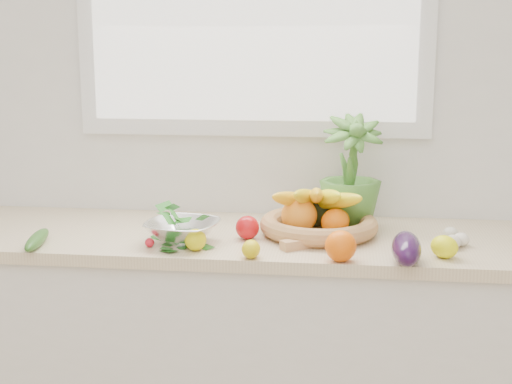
# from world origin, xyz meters

# --- Properties ---
(back_wall) EXTENTS (4.50, 0.02, 2.70)m
(back_wall) POSITION_xyz_m (0.00, 2.25, 1.35)
(back_wall) COLOR white
(back_wall) RESTS_ON ground
(counter_cabinet) EXTENTS (2.20, 0.58, 0.86)m
(counter_cabinet) POSITION_xyz_m (0.00, 1.95, 0.43)
(counter_cabinet) COLOR silver
(counter_cabinet) RESTS_ON ground
(countertop) EXTENTS (2.24, 0.62, 0.04)m
(countertop) POSITION_xyz_m (0.00, 1.95, 0.88)
(countertop) COLOR beige
(countertop) RESTS_ON counter_cabinet
(orange_loose) EXTENTS (0.12, 0.12, 0.09)m
(orange_loose) POSITION_xyz_m (0.34, 1.67, 0.95)
(orange_loose) COLOR #FF6308
(orange_loose) RESTS_ON countertop
(lemon_a) EXTENTS (0.07, 0.09, 0.07)m
(lemon_a) POSITION_xyz_m (-0.12, 1.73, 0.93)
(lemon_a) COLOR #D8CF0B
(lemon_a) RESTS_ON countertop
(lemon_b) EXTENTS (0.06, 0.07, 0.06)m
(lemon_b) POSITION_xyz_m (0.07, 1.67, 0.93)
(lemon_b) COLOR yellow
(lemon_b) RESTS_ON countertop
(lemon_c) EXTENTS (0.11, 0.11, 0.07)m
(lemon_c) POSITION_xyz_m (0.65, 1.74, 0.93)
(lemon_c) COLOR #F9FB0D
(lemon_c) RESTS_ON countertop
(apple) EXTENTS (0.08, 0.08, 0.08)m
(apple) POSITION_xyz_m (0.03, 1.88, 0.94)
(apple) COLOR red
(apple) RESTS_ON countertop
(ginger) EXTENTS (0.10, 0.09, 0.03)m
(ginger) POSITION_xyz_m (0.19, 1.78, 0.92)
(ginger) COLOR tan
(ginger) RESTS_ON countertop
(garlic_a) EXTENTS (0.06, 0.06, 0.04)m
(garlic_a) POSITION_xyz_m (0.70, 1.96, 0.92)
(garlic_a) COLOR white
(garlic_a) RESTS_ON countertop
(garlic_b) EXTENTS (0.05, 0.05, 0.04)m
(garlic_b) POSITION_xyz_m (0.72, 1.88, 0.92)
(garlic_b) COLOR silver
(garlic_b) RESTS_ON countertop
(garlic_c) EXTENTS (0.06, 0.06, 0.04)m
(garlic_c) POSITION_xyz_m (0.69, 1.85, 0.92)
(garlic_c) COLOR silver
(garlic_c) RESTS_ON countertop
(eggplant) EXTENTS (0.09, 0.23, 0.09)m
(eggplant) POSITION_xyz_m (0.53, 1.67, 0.95)
(eggplant) COLOR #2A0E36
(eggplant) RESTS_ON countertop
(cucumber) EXTENTS (0.08, 0.24, 0.04)m
(cucumber) POSITION_xyz_m (-0.63, 1.71, 0.92)
(cucumber) COLOR #295017
(cucumber) RESTS_ON countertop
(radish) EXTENTS (0.04, 0.04, 0.03)m
(radish) POSITION_xyz_m (-0.27, 1.75, 0.92)
(radish) COLOR red
(radish) RESTS_ON countertop
(potted_herb) EXTENTS (0.25, 0.25, 0.38)m
(potted_herb) POSITION_xyz_m (0.36, 2.06, 1.11)
(potted_herb) COLOR #477F2E
(potted_herb) RESTS_ON countertop
(fruit_basket) EXTENTS (0.42, 0.42, 0.19)m
(fruit_basket) POSITION_xyz_m (0.26, 1.97, 0.96)
(fruit_basket) COLOR tan
(fruit_basket) RESTS_ON countertop
(colander_with_spinach) EXTENTS (0.27, 0.27, 0.12)m
(colander_with_spinach) POSITION_xyz_m (-0.17, 1.80, 0.96)
(colander_with_spinach) COLOR white
(colander_with_spinach) RESTS_ON countertop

